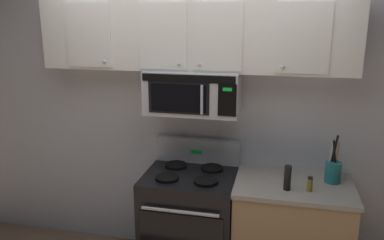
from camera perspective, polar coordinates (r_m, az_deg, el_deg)
back_wall at (r=3.53m, az=1.08°, el=1.25°), size 5.20×0.10×2.70m
stove_range at (r=3.52m, az=-0.25°, el=-14.27°), size 0.76×0.69×1.12m
over_range_microwave at (r=3.24m, az=0.19°, el=4.08°), size 0.76×0.43×0.35m
upper_cabinets at (r=3.21m, az=0.33°, el=12.08°), size 2.50×0.36×0.55m
counter_segment at (r=3.47m, az=13.96°, el=-15.58°), size 0.93×0.65×0.90m
utensil_crock_teal at (r=3.34m, az=19.64°, el=-6.81°), size 0.12×0.12×0.40m
salt_shaker at (r=3.30m, az=13.41°, el=-7.41°), size 0.04×0.04×0.11m
pepper_mill at (r=3.10m, az=13.58°, el=-8.09°), size 0.05×0.05×0.19m
spice_jar at (r=3.13m, az=16.60°, el=-8.84°), size 0.04×0.04×0.12m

